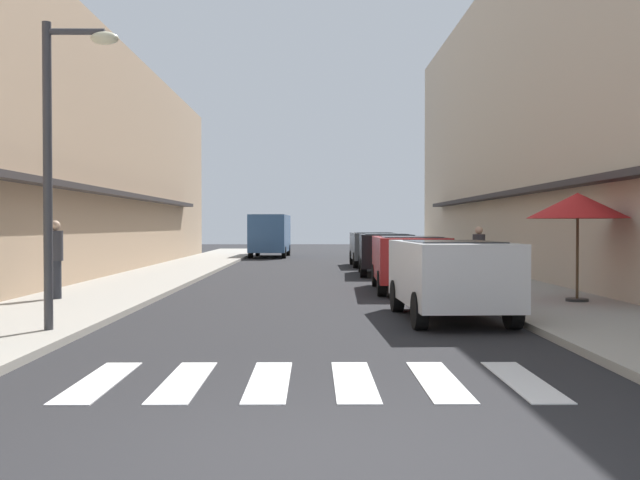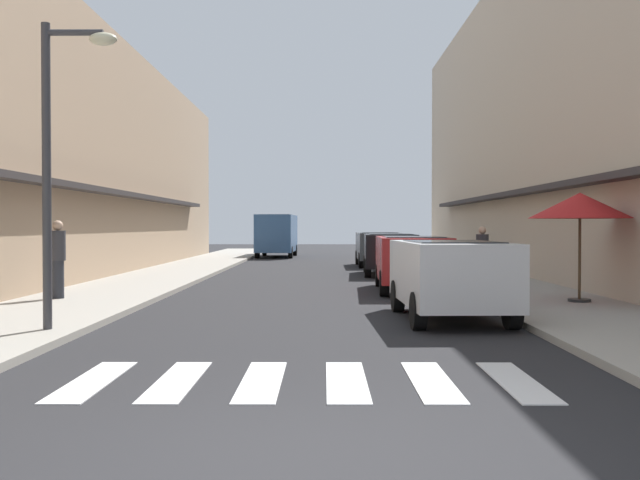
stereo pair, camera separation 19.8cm
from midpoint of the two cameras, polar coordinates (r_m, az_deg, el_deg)
The scene contains 15 objects.
ground_plane at distance 22.65m, azimuth -0.81°, elevation -3.32°, with size 94.61×94.61×0.00m, color #232326.
sidewalk_left at distance 23.25m, azimuth -13.60°, elevation -3.09°, with size 3.07×60.21×0.12m, color #9E998E.
sidewalk_right at distance 23.20m, azimuth 12.02°, elevation -3.09°, with size 3.07×60.21×0.12m, color #9E998E.
building_row_left at distance 25.60m, azimuth -21.92°, elevation 6.29°, with size 5.50×40.70×8.19m.
building_row_right at distance 25.68m, azimuth 20.44°, elevation 9.53°, with size 5.50×40.70×11.09m.
crosswalk at distance 8.41m, azimuth -1.34°, elevation -10.85°, with size 5.20×2.20×0.01m.
parked_car_near at distance 13.86m, azimuth 9.64°, elevation -2.33°, with size 1.91×4.04×1.47m.
parked_car_mid at distance 19.76m, azimuth 6.59°, elevation -1.29°, with size 1.94×4.54×1.47m.
parked_car_far at distance 26.27m, azimuth 4.83°, elevation -0.70°, with size 1.95×4.29×1.47m.
parked_car_distant at distance 31.84m, azimuth 3.89°, elevation -0.39°, with size 1.82×4.12×1.47m.
delivery_van at distance 41.29m, azimuth -4.01°, elevation 0.63°, with size 2.13×5.45×2.37m.
street_lamp at distance 12.30m, azimuth -19.87°, elevation 7.32°, with size 1.19×0.28×4.80m.
cafe_umbrella at distance 16.76m, azimuth 18.99°, elevation 2.49°, with size 2.17×2.17×2.34m.
pedestrian_walking_near at distance 20.48m, azimuth 11.92°, elevation -1.11°, with size 0.34×0.34×1.61m.
pedestrian_walking_far at distance 17.48m, azimuth -20.10°, elevation -1.27°, with size 0.34×0.34×1.75m.
Camera 1 is at (0.02, -5.38, 1.75)m, focal length 41.37 mm.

